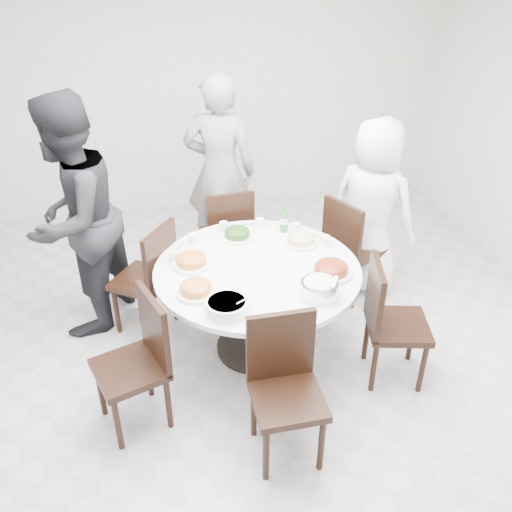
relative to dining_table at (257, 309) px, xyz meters
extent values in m
cube|color=#AEAEB3|center=(-0.35, -0.27, -0.38)|extent=(6.00, 6.00, 0.01)
cube|color=silver|center=(-0.35, 2.73, 1.02)|extent=(6.00, 0.01, 2.80)
cylinder|color=white|center=(0.00, 0.00, 0.00)|extent=(1.50, 1.50, 0.75)
cube|color=black|center=(0.99, 0.58, 0.10)|extent=(0.56, 0.56, 0.95)
cube|color=black|center=(-0.07, 1.05, 0.10)|extent=(0.45, 0.45, 0.95)
cube|color=black|center=(-0.83, 0.47, 0.10)|extent=(0.59, 0.59, 0.95)
cube|color=black|center=(-0.95, -0.55, 0.10)|extent=(0.54, 0.54, 0.95)
cube|color=black|center=(-0.03, -1.01, 0.10)|extent=(0.42, 0.42, 0.95)
cube|color=black|center=(0.91, -0.49, 0.10)|extent=(0.51, 0.51, 0.95)
imported|color=white|center=(1.16, 0.68, 0.41)|extent=(0.89, 0.91, 1.58)
imported|color=black|center=(-0.05, 1.45, 0.54)|extent=(0.77, 0.61, 1.83)
imported|color=black|center=(-1.30, 0.65, 0.58)|extent=(1.07, 1.16, 1.92)
cylinder|color=white|center=(-0.07, 0.46, 0.41)|extent=(0.25, 0.25, 0.07)
cylinder|color=white|center=(0.40, 0.27, 0.41)|extent=(0.27, 0.27, 0.07)
cylinder|color=white|center=(-0.46, 0.13, 0.41)|extent=(0.28, 0.28, 0.08)
cylinder|color=white|center=(0.49, -0.19, 0.41)|extent=(0.30, 0.30, 0.08)
cylinder|color=white|center=(-0.47, -0.24, 0.41)|extent=(0.27, 0.27, 0.07)
cylinder|color=silver|center=(0.33, -0.43, 0.43)|extent=(0.26, 0.26, 0.11)
cylinder|color=white|center=(-0.30, -0.48, 0.42)|extent=(0.27, 0.27, 0.08)
cylinder|color=#2C703F|center=(0.32, 0.50, 0.49)|extent=(0.07, 0.07, 0.23)
cylinder|color=white|center=(0.01, 0.59, 0.42)|extent=(0.07, 0.07, 0.08)
camera|label=1|loc=(-0.69, -3.23, 2.47)|focal=38.00mm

